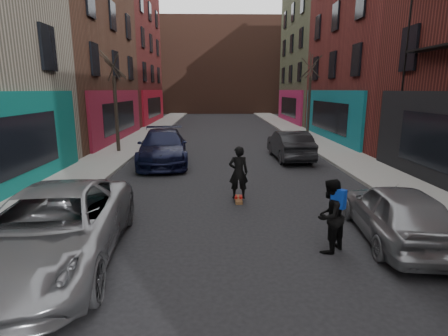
{
  "coord_description": "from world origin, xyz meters",
  "views": [
    {
      "loc": [
        -0.59,
        -1.84,
        3.55
      ],
      "look_at": [
        -0.4,
        6.81,
        1.6
      ],
      "focal_mm": 28.0,
      "sensor_mm": 36.0,
      "label": 1
    }
  ],
  "objects_px": {
    "tree_left_far": "(115,93)",
    "pedestrian": "(330,216)",
    "parked_right_end": "(290,145)",
    "parked_left_end": "(163,147)",
    "skateboarder": "(238,172)",
    "parked_left_far": "(53,228)",
    "tree_right_far": "(310,90)",
    "skateboard": "(238,199)",
    "parked_right_far": "(397,213)"
  },
  "relations": [
    {
      "from": "skateboarder",
      "to": "tree_left_far",
      "type": "bearing_deg",
      "value": -55.64
    },
    {
      "from": "parked_right_end",
      "to": "skateboard",
      "type": "relative_size",
      "value": 5.65
    },
    {
      "from": "tree_left_far",
      "to": "parked_left_end",
      "type": "distance_m",
      "value": 4.95
    },
    {
      "from": "parked_right_end",
      "to": "pedestrian",
      "type": "height_order",
      "value": "pedestrian"
    },
    {
      "from": "parked_left_far",
      "to": "parked_left_end",
      "type": "bearing_deg",
      "value": 80.49
    },
    {
      "from": "pedestrian",
      "to": "tree_left_far",
      "type": "bearing_deg",
      "value": -100.03
    },
    {
      "from": "parked_right_far",
      "to": "pedestrian",
      "type": "distance_m",
      "value": 1.87
    },
    {
      "from": "parked_right_end",
      "to": "pedestrian",
      "type": "distance_m",
      "value": 10.7
    },
    {
      "from": "tree_right_far",
      "to": "parked_right_far",
      "type": "distance_m",
      "value": 18.49
    },
    {
      "from": "tree_right_far",
      "to": "pedestrian",
      "type": "bearing_deg",
      "value": -103.0
    },
    {
      "from": "parked_right_far",
      "to": "tree_right_far",
      "type": "bearing_deg",
      "value": -92.0
    },
    {
      "from": "parked_left_end",
      "to": "pedestrian",
      "type": "xyz_separation_m",
      "value": [
        5.09,
        -9.65,
        0.02
      ]
    },
    {
      "from": "parked_left_end",
      "to": "skateboarder",
      "type": "distance_m",
      "value": 6.85
    },
    {
      "from": "parked_left_end",
      "to": "parked_right_end",
      "type": "distance_m",
      "value": 6.47
    },
    {
      "from": "tree_right_far",
      "to": "parked_left_far",
      "type": "xyz_separation_m",
      "value": [
        -10.16,
        -19.07,
        -2.75
      ]
    },
    {
      "from": "parked_left_end",
      "to": "skateboarder",
      "type": "bearing_deg",
      "value": -67.65
    },
    {
      "from": "tree_left_far",
      "to": "skateboard",
      "type": "xyz_separation_m",
      "value": [
        6.31,
        -8.99,
        -3.33
      ]
    },
    {
      "from": "tree_right_far",
      "to": "pedestrian",
      "type": "relative_size",
      "value": 4.09
    },
    {
      "from": "parked_right_far",
      "to": "pedestrian",
      "type": "xyz_separation_m",
      "value": [
        -1.78,
        -0.54,
        0.14
      ]
    },
    {
      "from": "tree_right_far",
      "to": "tree_left_far",
      "type": "bearing_deg",
      "value": -154.18
    },
    {
      "from": "pedestrian",
      "to": "parked_right_end",
      "type": "bearing_deg",
      "value": -139.67
    },
    {
      "from": "parked_left_end",
      "to": "pedestrian",
      "type": "bearing_deg",
      "value": -68.71
    },
    {
      "from": "tree_right_far",
      "to": "parked_left_far",
      "type": "distance_m",
      "value": 21.78
    },
    {
      "from": "parked_left_far",
      "to": "parked_right_far",
      "type": "height_order",
      "value": "parked_left_far"
    },
    {
      "from": "parked_left_end",
      "to": "parked_right_far",
      "type": "height_order",
      "value": "parked_left_end"
    },
    {
      "from": "tree_left_far",
      "to": "tree_right_far",
      "type": "distance_m",
      "value": 13.78
    },
    {
      "from": "parked_left_end",
      "to": "skateboarder",
      "type": "height_order",
      "value": "skateboarder"
    },
    {
      "from": "parked_right_far",
      "to": "skateboarder",
      "type": "distance_m",
      "value": 4.74
    },
    {
      "from": "parked_right_far",
      "to": "skateboard",
      "type": "relative_size",
      "value": 5.15
    },
    {
      "from": "tree_left_far",
      "to": "skateboard",
      "type": "bearing_deg",
      "value": -54.94
    },
    {
      "from": "parked_right_end",
      "to": "skateboard",
      "type": "distance_m",
      "value": 7.65
    },
    {
      "from": "tree_left_far",
      "to": "skateboard",
      "type": "height_order",
      "value": "tree_left_far"
    },
    {
      "from": "parked_right_end",
      "to": "skateboard",
      "type": "height_order",
      "value": "parked_right_end"
    },
    {
      "from": "parked_left_far",
      "to": "parked_right_end",
      "type": "bearing_deg",
      "value": 51.84
    },
    {
      "from": "parked_left_far",
      "to": "parked_left_end",
      "type": "height_order",
      "value": "parked_left_end"
    },
    {
      "from": "parked_left_end",
      "to": "parked_left_far",
      "type": "bearing_deg",
      "value": -100.84
    },
    {
      "from": "parked_right_end",
      "to": "pedestrian",
      "type": "bearing_deg",
      "value": 80.8
    },
    {
      "from": "tree_left_far",
      "to": "skateboarder",
      "type": "distance_m",
      "value": 11.25
    },
    {
      "from": "tree_right_far",
      "to": "skateboarder",
      "type": "xyz_separation_m",
      "value": [
        -6.09,
        -14.99,
        -2.57
      ]
    },
    {
      "from": "tree_left_far",
      "to": "pedestrian",
      "type": "bearing_deg",
      "value": -57.37
    },
    {
      "from": "parked_right_far",
      "to": "parked_right_end",
      "type": "relative_size",
      "value": 0.91
    },
    {
      "from": "parked_right_end",
      "to": "tree_right_far",
      "type": "bearing_deg",
      "value": -112.69
    },
    {
      "from": "parked_left_end",
      "to": "pedestrian",
      "type": "height_order",
      "value": "pedestrian"
    },
    {
      "from": "parked_left_far",
      "to": "parked_right_end",
      "type": "relative_size",
      "value": 1.25
    },
    {
      "from": "tree_left_far",
      "to": "parked_left_end",
      "type": "relative_size",
      "value": 1.15
    },
    {
      "from": "tree_left_far",
      "to": "parked_left_far",
      "type": "xyz_separation_m",
      "value": [
        2.24,
        -13.07,
        -2.6
      ]
    },
    {
      "from": "tree_left_far",
      "to": "skateboard",
      "type": "distance_m",
      "value": 11.48
    },
    {
      "from": "tree_right_far",
      "to": "skateboard",
      "type": "height_order",
      "value": "tree_right_far"
    },
    {
      "from": "parked_left_end",
      "to": "parked_right_far",
      "type": "xyz_separation_m",
      "value": [
        6.88,
        -9.11,
        -0.12
      ]
    },
    {
      "from": "tree_left_far",
      "to": "pedestrian",
      "type": "height_order",
      "value": "tree_left_far"
    }
  ]
}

